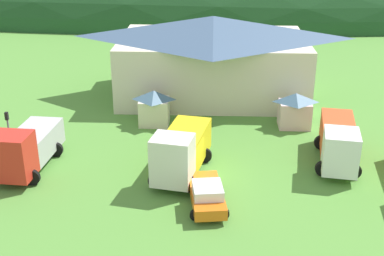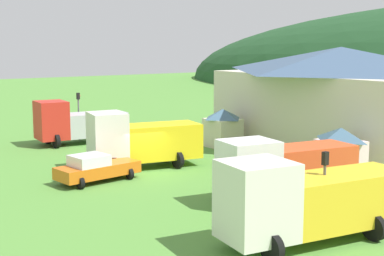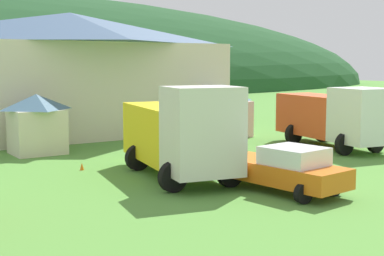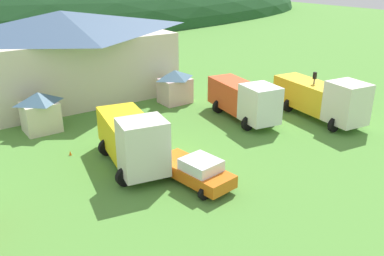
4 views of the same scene
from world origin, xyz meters
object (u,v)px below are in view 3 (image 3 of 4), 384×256
object	(u,v)px
play_shed_cream	(37,123)
flatbed_truck_yellow	(181,132)
play_shed_pink	(227,112)
traffic_cone_near_pickup	(82,170)
heavy_rig_white	(335,115)
depot_building	(71,71)
service_pickup_orange	(284,169)

from	to	relation	value
play_shed_cream	flatbed_truck_yellow	world-z (taller)	flatbed_truck_yellow
play_shed_pink	traffic_cone_near_pickup	size ratio (longest dim) A/B	4.67
play_shed_cream	heavy_rig_white	xyz separation A→B (m)	(13.86, -6.93, 0.22)
traffic_cone_near_pickup	play_shed_pink	bearing A→B (deg)	24.17
depot_building	play_shed_cream	size ratio (longest dim) A/B	6.32
service_pickup_orange	traffic_cone_near_pickup	world-z (taller)	service_pickup_orange
flatbed_truck_yellow	heavy_rig_white	world-z (taller)	flatbed_truck_yellow
heavy_rig_white	service_pickup_orange	distance (m)	11.09
play_shed_cream	traffic_cone_near_pickup	world-z (taller)	play_shed_cream
flatbed_truck_yellow	traffic_cone_near_pickup	size ratio (longest dim) A/B	11.84
depot_building	traffic_cone_near_pickup	bearing A→B (deg)	-109.76
depot_building	heavy_rig_white	bearing A→B (deg)	-58.57
play_shed_cream	service_pickup_orange	world-z (taller)	play_shed_cream
traffic_cone_near_pickup	flatbed_truck_yellow	bearing A→B (deg)	-54.81
play_shed_pink	depot_building	bearing A→B (deg)	131.34
play_shed_pink	play_shed_cream	bearing A→B (deg)	179.54
play_shed_pink	traffic_cone_near_pickup	distance (m)	12.81
play_shed_pink	traffic_cone_near_pickup	world-z (taller)	play_shed_pink
play_shed_pink	heavy_rig_white	world-z (taller)	heavy_rig_white
depot_building	heavy_rig_white	distance (m)	17.37
play_shed_cream	heavy_rig_white	world-z (taller)	heavy_rig_white
traffic_cone_near_pickup	depot_building	bearing A→B (deg)	70.24
service_pickup_orange	depot_building	bearing A→B (deg)	171.88
play_shed_cream	heavy_rig_white	size ratio (longest dim) A/B	0.39
flatbed_truck_yellow	traffic_cone_near_pickup	world-z (taller)	flatbed_truck_yellow
play_shed_cream	flatbed_truck_yellow	xyz separation A→B (m)	(2.84, -9.06, 0.31)
service_pickup_orange	traffic_cone_near_pickup	xyz separation A→B (m)	(-4.46, 7.73, -0.83)
depot_building	play_shed_pink	distance (m)	10.75
service_pickup_orange	play_shed_cream	bearing A→B (deg)	-167.85
depot_building	flatbed_truck_yellow	xyz separation A→B (m)	(-2.04, -16.82, -2.15)
heavy_rig_white	traffic_cone_near_pickup	distance (m)	13.88
heavy_rig_white	service_pickup_orange	xyz separation A→B (m)	(-9.21, -6.10, -0.94)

